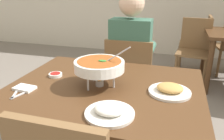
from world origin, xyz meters
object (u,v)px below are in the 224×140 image
at_px(curry_bowl, 99,66).
at_px(sauce_dish, 55,75).
at_px(dining_table_main, 105,102).
at_px(rice_plate, 110,111).
at_px(appetizer_plate, 170,90).
at_px(chair_diner_main, 130,78).
at_px(diner_main, 131,54).
at_px(chair_bg_right, 200,41).
at_px(chair_bg_window, 194,46).

distance_m(curry_bowl, sauce_dish, 0.36).
height_order(dining_table_main, curry_bowl, curry_bowl).
distance_m(rice_plate, appetizer_plate, 0.41).
distance_m(chair_diner_main, sauce_dish, 0.84).
height_order(diner_main, appetizer_plate, diner_main).
height_order(sauce_dish, chair_bg_right, chair_bg_right).
height_order(curry_bowl, sauce_dish, curry_bowl).
xyz_separation_m(sauce_dish, chair_bg_right, (1.13, 2.53, -0.27)).
xyz_separation_m(chair_diner_main, appetizer_plate, (0.38, -0.74, 0.28)).
bearing_deg(rice_plate, sauce_dish, 143.67).
height_order(dining_table_main, appetizer_plate, appetizer_plate).
distance_m(diner_main, chair_bg_right, 1.96).
relative_size(diner_main, chair_bg_right, 1.46).
distance_m(chair_diner_main, diner_main, 0.24).
bearing_deg(dining_table_main, chair_diner_main, 90.00).
distance_m(chair_diner_main, rice_plate, 1.10).
bearing_deg(sauce_dish, chair_bg_right, 65.97).
relative_size(dining_table_main, rice_plate, 4.87).
height_order(appetizer_plate, chair_bg_right, chair_bg_right).
bearing_deg(rice_plate, diner_main, 96.32).
height_order(chair_diner_main, chair_bg_window, same).
distance_m(chair_diner_main, curry_bowl, 0.85).
bearing_deg(chair_diner_main, dining_table_main, -90.00).
bearing_deg(chair_diner_main, appetizer_plate, -62.64).
bearing_deg(curry_bowl, chair_diner_main, 87.50).
bearing_deg(chair_diner_main, curry_bowl, -92.50).
relative_size(curry_bowl, sauce_dish, 3.69).
bearing_deg(rice_plate, appetizer_plate, 50.43).
height_order(dining_table_main, chair_bg_right, chair_bg_right).
height_order(chair_diner_main, chair_bg_right, same).
bearing_deg(chair_diner_main, rice_plate, -83.49).
distance_m(curry_bowl, rice_plate, 0.36).
distance_m(chair_diner_main, chair_bg_window, 1.57).
distance_m(diner_main, sauce_dish, 0.82).
relative_size(dining_table_main, sauce_dish, 12.98).
relative_size(curry_bowl, rice_plate, 1.39).
relative_size(dining_table_main, chair_bg_window, 1.30).
height_order(diner_main, curry_bowl, diner_main).
height_order(curry_bowl, appetizer_plate, curry_bowl).
bearing_deg(chair_diner_main, sauce_dish, -118.02).
relative_size(sauce_dish, chair_bg_right, 0.10).
distance_m(dining_table_main, rice_plate, 0.36).
bearing_deg(diner_main, rice_plate, -83.68).
xyz_separation_m(dining_table_main, chair_diner_main, (-0.00, 0.75, -0.14)).
distance_m(sauce_dish, chair_bg_window, 2.38).
bearing_deg(chair_bg_right, appetizer_plate, -98.21).
bearing_deg(dining_table_main, rice_plate, -68.50).
height_order(sauce_dish, chair_bg_window, chair_bg_window).
bearing_deg(curry_bowl, appetizer_plate, 2.35).
height_order(chair_bg_right, chair_bg_window, same).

